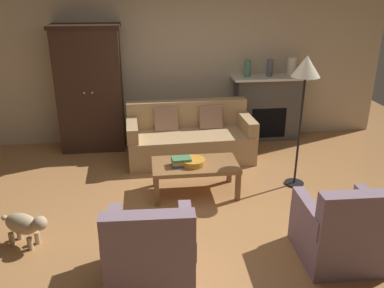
# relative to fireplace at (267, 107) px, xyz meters

# --- Properties ---
(ground_plane) EXTENTS (9.60, 9.60, 0.00)m
(ground_plane) POSITION_rel_fireplace_xyz_m (-1.55, -2.30, -0.57)
(ground_plane) COLOR #B27A47
(back_wall) EXTENTS (7.20, 0.10, 2.80)m
(back_wall) POSITION_rel_fireplace_xyz_m (-1.55, 0.25, 0.83)
(back_wall) COLOR beige
(back_wall) RESTS_ON ground
(fireplace) EXTENTS (1.26, 0.48, 1.12)m
(fireplace) POSITION_rel_fireplace_xyz_m (0.00, 0.00, 0.00)
(fireplace) COLOR #4C4947
(fireplace) RESTS_ON ground
(armoire) EXTENTS (1.06, 0.57, 2.00)m
(armoire) POSITION_rel_fireplace_xyz_m (-2.95, -0.08, 0.43)
(armoire) COLOR #382319
(armoire) RESTS_ON ground
(couch) EXTENTS (1.95, 0.92, 0.86)m
(couch) POSITION_rel_fireplace_xyz_m (-1.42, -0.71, -0.25)
(couch) COLOR tan
(couch) RESTS_ON ground
(coffee_table) EXTENTS (1.10, 0.60, 0.42)m
(coffee_table) POSITION_rel_fireplace_xyz_m (-1.49, -1.85, -0.20)
(coffee_table) COLOR olive
(coffee_table) RESTS_ON ground
(fruit_bowl) EXTENTS (0.31, 0.31, 0.08)m
(fruit_bowl) POSITION_rel_fireplace_xyz_m (-1.52, -1.89, -0.11)
(fruit_bowl) COLOR orange
(fruit_bowl) RESTS_ON coffee_table
(book_stack) EXTENTS (0.27, 0.20, 0.11)m
(book_stack) POSITION_rel_fireplace_xyz_m (-1.67, -1.89, -0.09)
(book_stack) COLOR #38569E
(book_stack) RESTS_ON coffee_table
(mantel_vase_jade) EXTENTS (0.11, 0.11, 0.28)m
(mantel_vase_jade) POSITION_rel_fireplace_xyz_m (-0.38, -0.02, 0.69)
(mantel_vase_jade) COLOR slate
(mantel_vase_jade) RESTS_ON fireplace
(mantel_vase_slate) EXTENTS (0.11, 0.11, 0.28)m
(mantel_vase_slate) POSITION_rel_fireplace_xyz_m (-0.00, -0.02, 0.69)
(mantel_vase_slate) COLOR #565B66
(mantel_vase_slate) RESTS_ON fireplace
(mantel_vase_cream) EXTENTS (0.14, 0.14, 0.31)m
(mantel_vase_cream) POSITION_rel_fireplace_xyz_m (0.38, -0.02, 0.70)
(mantel_vase_cream) COLOR beige
(mantel_vase_cream) RESTS_ON fireplace
(armchair_near_left) EXTENTS (0.81, 0.80, 0.88)m
(armchair_near_left) POSITION_rel_fireplace_xyz_m (-2.10, -3.50, -0.25)
(armchair_near_left) COLOR gray
(armchair_near_left) RESTS_ON ground
(armchair_near_right) EXTENTS (0.80, 0.79, 0.88)m
(armchair_near_right) POSITION_rel_fireplace_xyz_m (-0.24, -3.39, -0.25)
(armchair_near_right) COLOR gray
(armchair_near_right) RESTS_ON ground
(floor_lamp) EXTENTS (0.36, 0.36, 1.75)m
(floor_lamp) POSITION_rel_fireplace_xyz_m (-0.10, -1.78, 0.95)
(floor_lamp) COLOR black
(floor_lamp) RESTS_ON ground
(dog) EXTENTS (0.52, 0.37, 0.39)m
(dog) POSITION_rel_fireplace_xyz_m (-3.39, -2.77, -0.32)
(dog) COLOR tan
(dog) RESTS_ON ground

